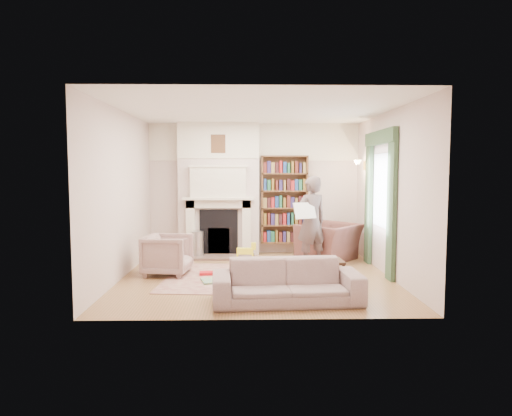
{
  "coord_description": "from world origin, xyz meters",
  "views": [
    {
      "loc": [
        -0.17,
        -7.65,
        1.81
      ],
      "look_at": [
        0.0,
        0.25,
        1.15
      ],
      "focal_mm": 32.0,
      "sensor_mm": 36.0,
      "label": 1
    }
  ],
  "objects_px": {
    "paraffin_heater": "(198,245)",
    "rocking_horse": "(245,254)",
    "armchair_left": "(168,255)",
    "bookcase": "(284,200)",
    "sofa": "(287,282)",
    "man_reading": "(311,222)",
    "coffee_table": "(319,274)",
    "armchair_reading": "(329,242)"
  },
  "relations": [
    {
      "from": "armchair_left",
      "to": "paraffin_heater",
      "type": "height_order",
      "value": "armchair_left"
    },
    {
      "from": "bookcase",
      "to": "sofa",
      "type": "bearing_deg",
      "value": -94.16
    },
    {
      "from": "armchair_reading",
      "to": "paraffin_heater",
      "type": "relative_size",
      "value": 2.05
    },
    {
      "from": "sofa",
      "to": "paraffin_heater",
      "type": "relative_size",
      "value": 3.66
    },
    {
      "from": "paraffin_heater",
      "to": "bookcase",
      "type": "bearing_deg",
      "value": 13.86
    },
    {
      "from": "armchair_reading",
      "to": "sofa",
      "type": "height_order",
      "value": "armchair_reading"
    },
    {
      "from": "armchair_left",
      "to": "paraffin_heater",
      "type": "distance_m",
      "value": 1.55
    },
    {
      "from": "paraffin_heater",
      "to": "armchair_left",
      "type": "bearing_deg",
      "value": -103.43
    },
    {
      "from": "bookcase",
      "to": "man_reading",
      "type": "height_order",
      "value": "bookcase"
    },
    {
      "from": "paraffin_heater",
      "to": "rocking_horse",
      "type": "xyz_separation_m",
      "value": [
        0.98,
        -0.7,
        -0.06
      ]
    },
    {
      "from": "coffee_table",
      "to": "bookcase",
      "type": "bearing_deg",
      "value": 93.93
    },
    {
      "from": "coffee_table",
      "to": "paraffin_heater",
      "type": "xyz_separation_m",
      "value": [
        -2.11,
        2.51,
        0.05
      ]
    },
    {
      "from": "rocking_horse",
      "to": "bookcase",
      "type": "bearing_deg",
      "value": 58.41
    },
    {
      "from": "armchair_left",
      "to": "armchair_reading",
      "type": "bearing_deg",
      "value": -61.66
    },
    {
      "from": "armchair_left",
      "to": "coffee_table",
      "type": "distance_m",
      "value": 2.67
    },
    {
      "from": "man_reading",
      "to": "rocking_horse",
      "type": "xyz_separation_m",
      "value": [
        -1.24,
        0.21,
        -0.64
      ]
    },
    {
      "from": "armchair_left",
      "to": "paraffin_heater",
      "type": "relative_size",
      "value": 1.39
    },
    {
      "from": "armchair_left",
      "to": "bookcase",
      "type": "bearing_deg",
      "value": -41.39
    },
    {
      "from": "man_reading",
      "to": "coffee_table",
      "type": "distance_m",
      "value": 1.73
    },
    {
      "from": "armchair_reading",
      "to": "coffee_table",
      "type": "height_order",
      "value": "armchair_reading"
    },
    {
      "from": "coffee_table",
      "to": "rocking_horse",
      "type": "height_order",
      "value": "coffee_table"
    },
    {
      "from": "rocking_horse",
      "to": "armchair_reading",
      "type": "bearing_deg",
      "value": 17.82
    },
    {
      "from": "armchair_left",
      "to": "rocking_horse",
      "type": "relative_size",
      "value": 1.57
    },
    {
      "from": "sofa",
      "to": "paraffin_heater",
      "type": "xyz_separation_m",
      "value": [
        -1.55,
        3.23,
        -0.02
      ]
    },
    {
      "from": "man_reading",
      "to": "rocking_horse",
      "type": "bearing_deg",
      "value": -34.9
    },
    {
      "from": "armchair_reading",
      "to": "rocking_horse",
      "type": "xyz_separation_m",
      "value": [
        -1.69,
        -0.39,
        -0.15
      ]
    },
    {
      "from": "sofa",
      "to": "rocking_horse",
      "type": "relative_size",
      "value": 4.14
    },
    {
      "from": "bookcase",
      "to": "paraffin_heater",
      "type": "bearing_deg",
      "value": -166.14
    },
    {
      "from": "bookcase",
      "to": "sofa",
      "type": "xyz_separation_m",
      "value": [
        -0.27,
        -3.68,
        -0.88
      ]
    },
    {
      "from": "armchair_reading",
      "to": "paraffin_heater",
      "type": "bearing_deg",
      "value": -54.12
    },
    {
      "from": "armchair_left",
      "to": "rocking_horse",
      "type": "distance_m",
      "value": 1.57
    },
    {
      "from": "sofa",
      "to": "coffee_table",
      "type": "height_order",
      "value": "sofa"
    },
    {
      "from": "bookcase",
      "to": "coffee_table",
      "type": "bearing_deg",
      "value": -84.35
    },
    {
      "from": "man_reading",
      "to": "paraffin_heater",
      "type": "height_order",
      "value": "man_reading"
    },
    {
      "from": "sofa",
      "to": "rocking_horse",
      "type": "distance_m",
      "value": 2.6
    },
    {
      "from": "bookcase",
      "to": "armchair_left",
      "type": "height_order",
      "value": "bookcase"
    },
    {
      "from": "coffee_table",
      "to": "sofa",
      "type": "bearing_deg",
      "value": -129.72
    },
    {
      "from": "bookcase",
      "to": "armchair_reading",
      "type": "distance_m",
      "value": 1.39
    },
    {
      "from": "bookcase",
      "to": "man_reading",
      "type": "xyz_separation_m",
      "value": [
        0.39,
        -1.36,
        -0.33
      ]
    },
    {
      "from": "sofa",
      "to": "bookcase",
      "type": "bearing_deg",
      "value": 82.07
    },
    {
      "from": "armchair_reading",
      "to": "armchair_left",
      "type": "relative_size",
      "value": 1.47
    },
    {
      "from": "bookcase",
      "to": "armchair_reading",
      "type": "relative_size",
      "value": 1.64
    }
  ]
}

